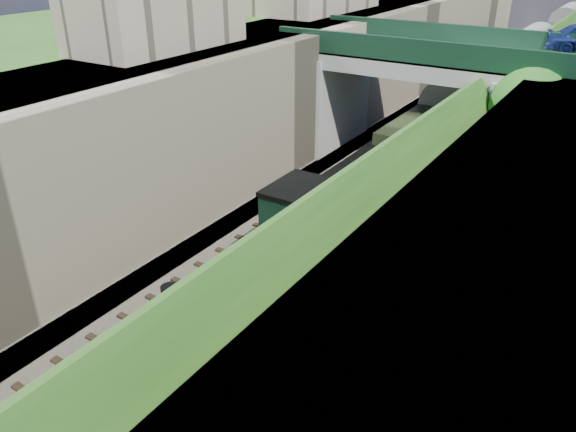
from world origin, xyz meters
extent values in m
cube|color=#473F38|center=(0.00, 20.00, 0.10)|extent=(10.00, 90.00, 0.20)
cube|color=#756B56|center=(-5.50, 20.00, 3.50)|extent=(1.00, 90.00, 7.00)
cube|color=#262628|center=(-9.00, 20.00, 3.50)|extent=(6.00, 90.00, 7.00)
cube|color=#1E4714|center=(5.00, 20.00, 2.70)|extent=(4.02, 90.00, 6.36)
sphere|color=#194C14|center=(5.72, 1.20, 4.07)|extent=(1.77, 1.77, 1.77)
sphere|color=#194C14|center=(4.80, 5.72, 2.57)|extent=(1.84, 1.84, 1.84)
sphere|color=#194C14|center=(4.78, 7.12, 2.54)|extent=(2.09, 2.09, 2.09)
sphere|color=#194C14|center=(3.67, 10.24, 0.75)|extent=(1.22, 1.22, 1.22)
sphere|color=#194C14|center=(5.06, 13.84, 3.00)|extent=(2.22, 2.22, 2.22)
sphere|color=#194C14|center=(5.05, 18.00, 2.98)|extent=(1.72, 1.72, 1.72)
sphere|color=#194C14|center=(4.23, 20.90, 1.64)|extent=(2.30, 2.30, 2.30)
sphere|color=#194C14|center=(5.20, 23.34, 3.22)|extent=(1.96, 1.96, 1.96)
sphere|color=#194C14|center=(4.34, 26.66, 1.83)|extent=(1.93, 1.93, 1.93)
sphere|color=#194C14|center=(5.44, 28.45, 3.61)|extent=(1.45, 1.45, 1.45)
sphere|color=#194C14|center=(3.82, 32.74, 0.99)|extent=(2.20, 2.20, 2.20)
sphere|color=#194C14|center=(5.19, 35.26, 3.20)|extent=(1.67, 1.67, 1.67)
sphere|color=#194C14|center=(3.88, 37.53, 1.08)|extent=(1.22, 1.22, 1.22)
sphere|color=#194C14|center=(4.61, 40.10, 2.26)|extent=(1.87, 1.87, 1.87)
cube|color=black|center=(-2.00, 20.00, 0.24)|extent=(2.50, 90.00, 0.07)
cube|color=brown|center=(-2.72, 20.00, 0.33)|extent=(0.08, 90.00, 0.14)
cube|color=brown|center=(-1.28, 20.00, 0.33)|extent=(0.08, 90.00, 0.14)
cube|color=black|center=(1.20, 20.00, 0.24)|extent=(2.50, 90.00, 0.07)
cube|color=brown|center=(0.48, 20.00, 0.33)|extent=(0.08, 90.00, 0.14)
cube|color=brown|center=(1.92, 20.00, 0.33)|extent=(0.08, 90.00, 0.14)
cube|color=gray|center=(0.50, 24.00, 5.70)|extent=(16.00, 6.00, 0.90)
cube|color=#123320|center=(0.50, 21.15, 6.65)|extent=(16.00, 0.30, 1.20)
cube|color=#123320|center=(0.50, 26.85, 6.65)|extent=(16.00, 0.30, 1.20)
cube|color=gray|center=(-5.50, 24.00, 2.85)|extent=(1.40, 6.40, 5.70)
cube|color=gray|center=(5.20, 24.00, 2.85)|extent=(2.40, 6.40, 5.70)
cube|color=gray|center=(-9.50, 14.00, 9.00)|extent=(4.00, 8.00, 4.00)
cylinder|color=black|center=(5.80, 20.88, 2.20)|extent=(0.30, 0.30, 4.40)
sphere|color=#194C14|center=(5.80, 20.88, 4.80)|extent=(3.60, 3.60, 3.60)
sphere|color=#194C14|center=(6.30, 21.68, 4.20)|extent=(2.40, 2.40, 2.40)
cube|color=black|center=(1.20, 5.90, 0.50)|extent=(2.40, 8.40, 0.60)
cube|color=black|center=(1.20, 6.90, 1.05)|extent=(2.70, 10.00, 0.35)
cube|color=maroon|center=(1.20, 1.80, 0.95)|extent=(2.70, 0.25, 0.70)
cylinder|color=black|center=(1.20, 6.10, 2.35)|extent=(1.90, 5.60, 1.90)
cylinder|color=black|center=(1.20, 2.80, 2.35)|extent=(1.96, 1.80, 1.96)
cylinder|color=white|center=(1.20, 1.82, 2.35)|extent=(1.10, 0.05, 1.10)
cylinder|color=black|center=(1.20, 2.80, 3.55)|extent=(0.44, 0.44, 0.90)
sphere|color=black|center=(1.20, 5.10, 3.35)|extent=(0.76, 0.76, 0.76)
cylinder|color=#A57F33|center=(1.20, 6.90, 3.45)|extent=(0.32, 0.32, 0.50)
cube|color=black|center=(1.20, 9.70, 2.50)|extent=(2.75, 2.40, 2.80)
cube|color=black|center=(1.20, 9.70, 3.95)|extent=(2.85, 2.50, 0.15)
cube|color=black|center=(-0.05, 3.30, 0.85)|extent=(0.60, 1.40, 0.90)
cube|color=black|center=(2.45, 3.30, 0.85)|extent=(0.60, 1.40, 0.90)
cube|color=black|center=(1.20, 14.10, 0.45)|extent=(2.30, 6.00, 0.50)
cube|color=black|center=(1.20, 14.10, 0.70)|extent=(2.60, 6.00, 0.50)
cube|color=black|center=(1.20, 14.10, 1.90)|extent=(2.70, 6.00, 2.40)
cube|color=black|center=(1.20, 14.10, 3.15)|extent=(2.50, 5.60, 0.20)
cube|color=black|center=(1.20, 26.70, 0.40)|extent=(2.30, 17.00, 0.40)
cube|color=black|center=(1.20, 26.70, 0.65)|extent=(2.50, 17.00, 0.50)
cube|color=black|center=(1.20, 26.70, 2.15)|extent=(2.80, 18.00, 2.70)
cube|color=slate|center=(1.20, 26.70, 3.65)|extent=(2.90, 18.00, 0.50)
cube|color=black|center=(1.20, 45.50, 0.40)|extent=(2.30, 17.00, 0.40)
cube|color=black|center=(1.20, 45.50, 0.65)|extent=(2.50, 17.00, 0.50)
cube|color=black|center=(1.20, 45.50, 2.15)|extent=(2.80, 18.00, 2.70)
cube|color=slate|center=(1.20, 45.50, 3.65)|extent=(2.90, 18.00, 0.50)
cube|color=black|center=(1.20, 64.30, 0.40)|extent=(2.30, 17.00, 0.40)
cube|color=black|center=(1.20, 64.30, 0.65)|extent=(2.50, 17.00, 0.50)
cube|color=black|center=(1.20, 64.30, 2.15)|extent=(2.80, 18.00, 2.70)
cube|color=slate|center=(1.20, 64.30, 3.65)|extent=(2.90, 18.00, 0.50)
camera|label=1|loc=(9.80, -5.31, 11.70)|focal=35.00mm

